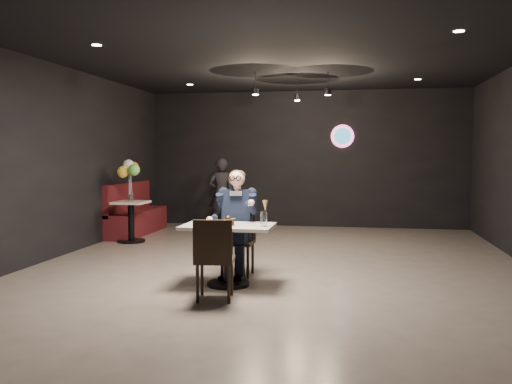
% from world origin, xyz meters
% --- Properties ---
extents(floor, '(9.00, 9.00, 0.00)m').
position_xyz_m(floor, '(0.00, 0.00, 0.00)').
color(floor, gray).
rests_on(floor, ground).
extents(wall_sign, '(0.50, 0.06, 0.50)m').
position_xyz_m(wall_sign, '(0.80, 4.47, 2.00)').
color(wall_sign, pink).
rests_on(wall_sign, floor).
extents(pendant_lights, '(1.40, 1.20, 0.36)m').
position_xyz_m(pendant_lights, '(0.00, 2.00, 2.88)').
color(pendant_lights, black).
rests_on(pendant_lights, floor).
extents(main_table, '(1.10, 0.70, 0.75)m').
position_xyz_m(main_table, '(-0.45, -1.15, 0.38)').
color(main_table, white).
rests_on(main_table, floor).
extents(chair_far, '(0.42, 0.46, 0.92)m').
position_xyz_m(chair_far, '(-0.45, -0.60, 0.46)').
color(chair_far, black).
rests_on(chair_far, floor).
extents(chair_near, '(0.48, 0.51, 0.92)m').
position_xyz_m(chair_near, '(-0.45, -1.80, 0.46)').
color(chair_near, black).
rests_on(chair_near, floor).
extents(seated_man, '(0.60, 0.80, 1.44)m').
position_xyz_m(seated_man, '(-0.45, -0.60, 0.72)').
color(seated_man, black).
rests_on(seated_man, floor).
extents(dessert_plate, '(0.22, 0.22, 0.01)m').
position_xyz_m(dessert_plate, '(-0.44, -1.20, 0.76)').
color(dessert_plate, white).
rests_on(dessert_plate, main_table).
extents(cake_slice, '(0.14, 0.13, 0.08)m').
position_xyz_m(cake_slice, '(-0.42, -1.24, 0.80)').
color(cake_slice, black).
rests_on(cake_slice, dessert_plate).
extents(mint_leaf, '(0.07, 0.04, 0.01)m').
position_xyz_m(mint_leaf, '(-0.36, -1.28, 0.84)').
color(mint_leaf, '#31812A').
rests_on(mint_leaf, cake_slice).
extents(sundae_glass, '(0.08, 0.08, 0.18)m').
position_xyz_m(sundae_glass, '(-0.00, -1.23, 0.84)').
color(sundae_glass, silver).
rests_on(sundae_glass, main_table).
extents(wafer_cone, '(0.08, 0.08, 0.13)m').
position_xyz_m(wafer_cone, '(0.02, -1.23, 1.00)').
color(wafer_cone, tan).
rests_on(wafer_cone, sundae_glass).
extents(booth_bench, '(0.52, 2.07, 1.03)m').
position_xyz_m(booth_bench, '(-3.25, 2.74, 0.52)').
color(booth_bench, '#440E15').
rests_on(booth_bench, floor).
extents(side_table, '(0.57, 0.57, 0.71)m').
position_xyz_m(side_table, '(-2.95, 1.74, 0.36)').
color(side_table, white).
rests_on(side_table, floor).
extents(balloon_vase, '(0.10, 0.10, 0.15)m').
position_xyz_m(balloon_vase, '(-2.95, 1.74, 0.82)').
color(balloon_vase, silver).
rests_on(balloon_vase, side_table).
extents(balloon_bunch, '(0.39, 0.39, 0.64)m').
position_xyz_m(balloon_bunch, '(-2.95, 1.74, 1.22)').
color(balloon_bunch, yellow).
rests_on(balloon_bunch, balloon_vase).
extents(passerby, '(0.61, 0.46, 1.52)m').
position_xyz_m(passerby, '(-1.76, 3.78, 0.76)').
color(passerby, black).
rests_on(passerby, floor).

